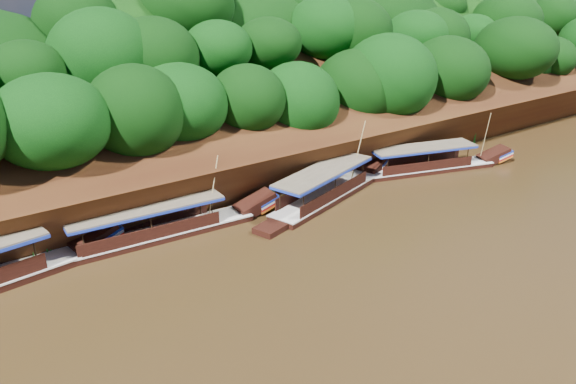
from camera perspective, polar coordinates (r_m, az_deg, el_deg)
name	(u,v)px	position (r m, az deg, el deg)	size (l,w,h in m)	color
ground	(408,231)	(37.38, 12.09, -3.91)	(160.00, 160.00, 0.00)	black
riverbank	(232,126)	(53.52, -5.76, 6.73)	(120.00, 30.06, 19.40)	black
boat_0	(436,164)	(48.64, 14.85, 2.74)	(13.47, 5.54, 5.28)	black
boat_1	(334,188)	(41.99, 4.71, 0.37)	(14.04, 6.16, 5.80)	black
boat_2	(171,227)	(36.71, -11.83, -3.49)	(14.76, 2.90, 5.15)	black
reeds	(287,183)	(42.03, -0.12, 0.90)	(48.29, 2.39, 2.23)	#1D701C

